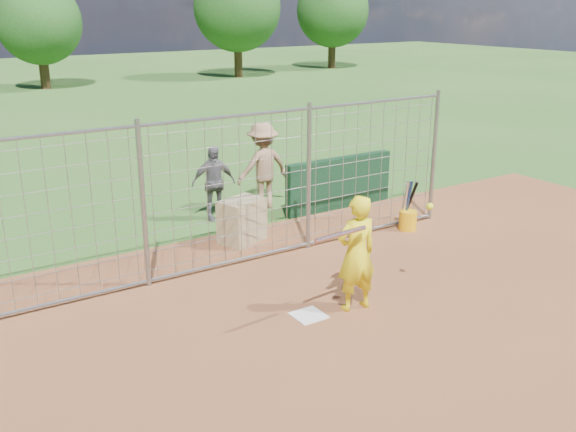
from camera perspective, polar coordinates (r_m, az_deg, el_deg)
ground at (r=9.25m, az=1.14°, el=-8.42°), size 100.00×100.00×0.00m
infield_dirt at (r=7.31m, az=14.97°, el=-17.04°), size 18.00×18.00×0.00m
home_plate at (r=9.10m, az=1.85°, el=-8.84°), size 0.43×0.43×0.02m
dugout_wall at (r=13.66m, az=4.58°, el=2.94°), size 2.60×0.20×1.10m
batter at (r=9.02m, az=6.11°, el=-3.34°), size 0.65×0.46×1.70m
bystander_b at (r=12.91m, az=-6.64°, el=2.93°), size 0.94×0.51×1.53m
bystander_c at (r=13.55m, az=-2.23°, el=4.46°), size 1.19×0.69×1.83m
equipment_bin at (r=11.73m, az=-4.10°, el=-0.42°), size 0.94×0.78×0.80m
equipment_in_play at (r=8.58m, az=6.74°, el=-0.98°), size 2.03×0.16×0.21m
bucket_with_bats at (r=12.58m, az=10.59°, el=-0.14°), size 0.34×0.39×0.98m
backstop_fence at (r=10.39m, az=-4.98°, el=2.04°), size 9.08×0.08×2.60m
tree_line at (r=35.82m, az=-21.21°, el=16.45°), size 44.66×6.72×6.48m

